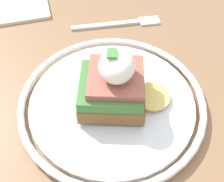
% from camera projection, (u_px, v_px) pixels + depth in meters
% --- Properties ---
extents(dining_table, '(1.02, 0.84, 0.76)m').
position_uv_depth(dining_table, '(98.00, 128.00, 0.56)').
color(dining_table, '#846042').
rests_on(dining_table, ground_plane).
extents(plate, '(0.26, 0.26, 0.02)m').
position_uv_depth(plate, '(112.00, 103.00, 0.44)').
color(plate, silver).
rests_on(plate, dining_table).
extents(sandwich, '(0.08, 0.12, 0.09)m').
position_uv_depth(sandwich, '(114.00, 85.00, 0.41)').
color(sandwich, brown).
rests_on(sandwich, plate).
extents(fork, '(0.05, 0.16, 0.00)m').
position_uv_depth(fork, '(121.00, 24.00, 0.56)').
color(fork, silver).
rests_on(fork, dining_table).
extents(napkin, '(0.15, 0.16, 0.01)m').
position_uv_depth(napkin, '(14.00, 3.00, 0.60)').
color(napkin, beige).
rests_on(napkin, dining_table).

